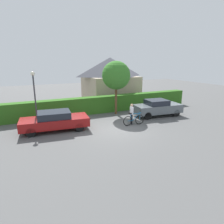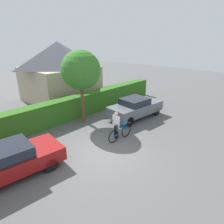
{
  "view_description": "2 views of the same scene",
  "coord_description": "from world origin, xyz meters",
  "px_view_note": "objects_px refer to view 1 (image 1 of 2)",
  "views": [
    {
      "loc": [
        -5.7,
        -11.44,
        4.56
      ],
      "look_at": [
        -0.08,
        0.51,
        1.11
      ],
      "focal_mm": 31.3,
      "sensor_mm": 36.0,
      "label": 1
    },
    {
      "loc": [
        -5.6,
        -5.79,
        5.17
      ],
      "look_at": [
        1.67,
        0.96,
        1.39
      ],
      "focal_mm": 30.97,
      "sensor_mm": 36.0,
      "label": 2
    }
  ],
  "objects_px": {
    "parked_car_far": "(157,107)",
    "person_rider": "(132,112)",
    "tree_kerbside": "(116,76)",
    "bicycle": "(134,120)",
    "parked_car_near": "(55,120)",
    "street_lamp": "(34,91)"
  },
  "relations": [
    {
      "from": "bicycle",
      "to": "person_rider",
      "type": "xyz_separation_m",
      "value": [
        -0.04,
        0.27,
        0.51
      ]
    },
    {
      "from": "bicycle",
      "to": "person_rider",
      "type": "height_order",
      "value": "person_rider"
    },
    {
      "from": "parked_car_near",
      "to": "parked_car_far",
      "type": "xyz_separation_m",
      "value": [
        8.54,
        0.0,
        0.04
      ]
    },
    {
      "from": "parked_car_far",
      "to": "tree_kerbside",
      "type": "relative_size",
      "value": 0.91
    },
    {
      "from": "parked_car_far",
      "to": "tree_kerbside",
      "type": "distance_m",
      "value": 4.45
    },
    {
      "from": "street_lamp",
      "to": "tree_kerbside",
      "type": "relative_size",
      "value": 0.85
    },
    {
      "from": "person_rider",
      "to": "tree_kerbside",
      "type": "distance_m",
      "value": 3.96
    },
    {
      "from": "parked_car_far",
      "to": "person_rider",
      "type": "distance_m",
      "value": 3.34
    },
    {
      "from": "parked_car_far",
      "to": "tree_kerbside",
      "type": "bearing_deg",
      "value": 145.06
    },
    {
      "from": "bicycle",
      "to": "person_rider",
      "type": "bearing_deg",
      "value": 97.92
    },
    {
      "from": "bicycle",
      "to": "street_lamp",
      "type": "distance_m",
      "value": 7.29
    },
    {
      "from": "parked_car_near",
      "to": "street_lamp",
      "type": "bearing_deg",
      "value": 125.15
    },
    {
      "from": "parked_car_far",
      "to": "tree_kerbside",
      "type": "height_order",
      "value": "tree_kerbside"
    },
    {
      "from": "person_rider",
      "to": "tree_kerbside",
      "type": "relative_size",
      "value": 0.34
    },
    {
      "from": "parked_car_near",
      "to": "person_rider",
      "type": "height_order",
      "value": "person_rider"
    },
    {
      "from": "parked_car_far",
      "to": "bicycle",
      "type": "xyz_separation_m",
      "value": [
        -3.13,
        -1.3,
        -0.34
      ]
    },
    {
      "from": "street_lamp",
      "to": "parked_car_far",
      "type": "bearing_deg",
      "value": -8.49
    },
    {
      "from": "parked_car_near",
      "to": "tree_kerbside",
      "type": "bearing_deg",
      "value": 20.1
    },
    {
      "from": "person_rider",
      "to": "street_lamp",
      "type": "relative_size",
      "value": 0.4
    },
    {
      "from": "person_rider",
      "to": "tree_kerbside",
      "type": "bearing_deg",
      "value": 85.62
    },
    {
      "from": "parked_car_far",
      "to": "person_rider",
      "type": "bearing_deg",
      "value": -161.98
    },
    {
      "from": "bicycle",
      "to": "tree_kerbside",
      "type": "xyz_separation_m",
      "value": [
        0.2,
        3.35,
        2.98
      ]
    }
  ]
}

